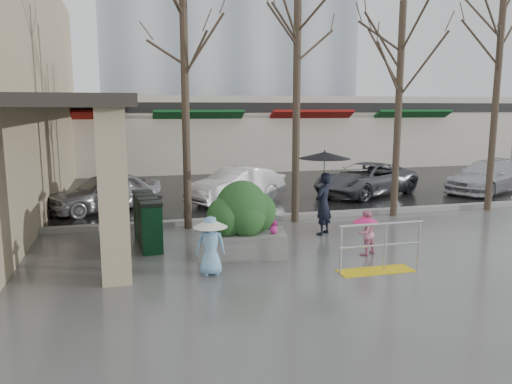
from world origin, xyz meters
name	(u,v)px	position (x,y,z in m)	size (l,w,h in m)	color
ground	(297,259)	(0.00, 0.00, 0.00)	(120.00, 120.00, 0.00)	#51514F
street_asphalt	(183,161)	(0.00, 22.00, 0.01)	(120.00, 36.00, 0.01)	black
curb	(253,219)	(0.00, 4.00, 0.07)	(120.00, 0.30, 0.15)	gray
canopy_slab	(88,100)	(-4.80, 8.00, 3.62)	(2.80, 18.00, 0.25)	#2D2823
pillar_front	(114,194)	(-3.90, -0.50, 1.75)	(0.55, 0.55, 3.50)	tan
pillar_back	(117,160)	(-3.90, 6.00, 1.75)	(0.55, 0.55, 3.50)	tan
storefront_row	(226,132)	(2.00, 17.97, 2.01)	(34.00, 6.74, 4.00)	beige
handrail	(379,254)	(1.36, -1.20, 0.38)	(1.90, 0.50, 1.03)	yellow
tree_west	(184,43)	(-2.00, 3.60, 5.08)	(3.20, 3.20, 6.80)	#382B21
tree_midwest	(297,41)	(1.20, 3.60, 5.23)	(3.20, 3.20, 7.00)	#382B21
tree_mideast	(401,58)	(4.50, 3.60, 4.86)	(3.20, 3.20, 6.50)	#382B21
tree_east	(500,43)	(8.00, 3.60, 5.38)	(3.20, 3.20, 7.20)	#382B21
woman	(324,182)	(1.42, 1.97, 1.44)	(1.39, 1.39, 2.27)	black
child_pink	(366,229)	(1.64, -0.05, 0.60)	(0.62, 0.62, 1.05)	pink
child_blue	(210,240)	(-2.06, -0.52, 0.72)	(0.71, 0.71, 1.22)	#79AED8
planter	(242,220)	(-1.13, 0.63, 0.83)	(2.15, 1.36, 1.75)	slate
news_boxes	(147,220)	(-3.19, 2.19, 0.61)	(0.65, 2.21, 1.22)	#0B3219
car_a	(105,192)	(-4.34, 6.72, 0.63)	(1.49, 3.70, 1.26)	#A9A9AE
car_b	(236,185)	(0.18, 7.10, 0.63)	(1.33, 3.82, 1.26)	white
car_c	(365,179)	(5.37, 7.25, 0.63)	(2.09, 4.53, 1.26)	#515358
car_d	(487,177)	(10.45, 6.66, 0.63)	(1.77, 4.34, 1.26)	silver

